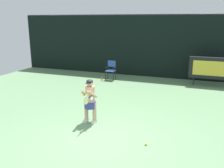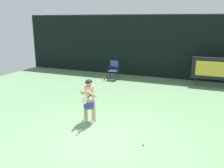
{
  "view_description": "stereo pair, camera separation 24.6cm",
  "coord_description": "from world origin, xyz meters",
  "px_view_note": "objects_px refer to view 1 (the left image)",
  "views": [
    {
      "loc": [
        2.52,
        -5.81,
        3.34
      ],
      "look_at": [
        -0.49,
        2.28,
        1.05
      ],
      "focal_mm": 39.02,
      "sensor_mm": 36.0,
      "label": 1
    },
    {
      "loc": [
        2.75,
        -5.72,
        3.34
      ],
      "look_at": [
        -0.49,
        2.28,
        1.05
      ],
      "focal_mm": 39.02,
      "sensor_mm": 36.0,
      "label": 2
    }
  ],
  "objects_px": {
    "water_bottle": "(102,78)",
    "tennis_player": "(90,99)",
    "tennis_ball_loose": "(146,144)",
    "umpire_chair": "(111,69)",
    "tennis_racket": "(87,99)",
    "scoreboard": "(211,68)"
  },
  "relations": [
    {
      "from": "water_bottle",
      "to": "tennis_racket",
      "type": "distance_m",
      "value": 6.37
    },
    {
      "from": "tennis_racket",
      "to": "tennis_player",
      "type": "bearing_deg",
      "value": 119.32
    },
    {
      "from": "scoreboard",
      "to": "umpire_chair",
      "type": "xyz_separation_m",
      "value": [
        -5.29,
        -0.48,
        -0.33
      ]
    },
    {
      "from": "water_bottle",
      "to": "tennis_player",
      "type": "xyz_separation_m",
      "value": [
        1.87,
        -5.46,
        0.67
      ]
    },
    {
      "from": "umpire_chair",
      "to": "water_bottle",
      "type": "relative_size",
      "value": 4.08
    },
    {
      "from": "water_bottle",
      "to": "scoreboard",
      "type": "bearing_deg",
      "value": 8.21
    },
    {
      "from": "scoreboard",
      "to": "water_bottle",
      "type": "distance_m",
      "value": 5.83
    },
    {
      "from": "umpire_chair",
      "to": "tennis_ball_loose",
      "type": "xyz_separation_m",
      "value": [
        3.56,
        -6.72,
        -0.58
      ]
    },
    {
      "from": "water_bottle",
      "to": "tennis_racket",
      "type": "xyz_separation_m",
      "value": [
        2.01,
        -5.98,
        0.86
      ]
    },
    {
      "from": "scoreboard",
      "to": "tennis_player",
      "type": "bearing_deg",
      "value": -121.42
    },
    {
      "from": "water_bottle",
      "to": "umpire_chair",
      "type": "bearing_deg",
      "value": 39.77
    },
    {
      "from": "water_bottle",
      "to": "tennis_racket",
      "type": "relative_size",
      "value": 0.44
    },
    {
      "from": "water_bottle",
      "to": "tennis_ball_loose",
      "type": "xyz_separation_m",
      "value": [
        3.97,
        -6.37,
        -0.09
      ]
    },
    {
      "from": "umpire_chair",
      "to": "tennis_racket",
      "type": "xyz_separation_m",
      "value": [
        1.59,
        -6.33,
        0.36
      ]
    },
    {
      "from": "water_bottle",
      "to": "tennis_ball_loose",
      "type": "relative_size",
      "value": 3.9
    },
    {
      "from": "tennis_player",
      "to": "tennis_racket",
      "type": "relative_size",
      "value": 2.44
    },
    {
      "from": "tennis_player",
      "to": "tennis_ball_loose",
      "type": "xyz_separation_m",
      "value": [
        2.1,
        -0.91,
        -0.76
      ]
    },
    {
      "from": "scoreboard",
      "to": "tennis_racket",
      "type": "xyz_separation_m",
      "value": [
        -3.7,
        -6.81,
        0.03
      ]
    },
    {
      "from": "umpire_chair",
      "to": "water_bottle",
      "type": "xyz_separation_m",
      "value": [
        -0.42,
        -0.35,
        -0.5
      ]
    },
    {
      "from": "scoreboard",
      "to": "tennis_ball_loose",
      "type": "bearing_deg",
      "value": -103.58
    },
    {
      "from": "tennis_player",
      "to": "tennis_ball_loose",
      "type": "relative_size",
      "value": 21.56
    },
    {
      "from": "tennis_player",
      "to": "tennis_ball_loose",
      "type": "bearing_deg",
      "value": -23.29
    }
  ]
}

